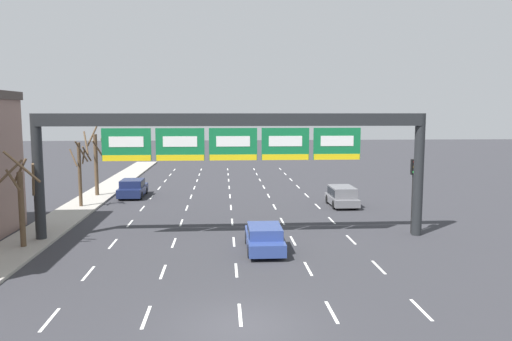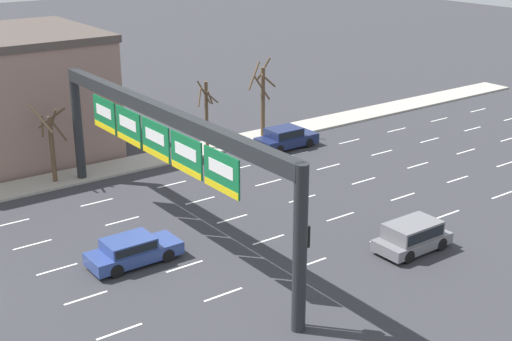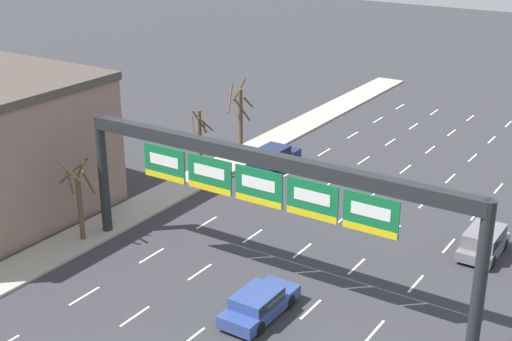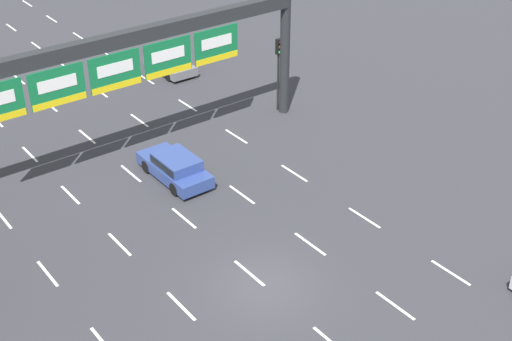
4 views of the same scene
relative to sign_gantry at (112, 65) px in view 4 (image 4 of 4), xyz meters
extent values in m
plane|color=#333338|center=(0.00, -11.83, -5.61)|extent=(220.00, 220.00, 0.00)
cube|color=white|center=(-6.60, -5.83, -5.60)|extent=(0.12, 2.00, 0.01)
cube|color=white|center=(-6.60, -0.83, -5.60)|extent=(0.12, 2.00, 0.01)
cube|color=white|center=(-3.30, -10.83, -5.60)|extent=(0.12, 2.00, 0.01)
cube|color=white|center=(-3.30, -5.83, -5.60)|extent=(0.12, 2.00, 0.01)
cube|color=white|center=(-3.30, -0.83, -5.60)|extent=(0.12, 2.00, 0.01)
cube|color=white|center=(-3.30, 4.17, -5.60)|extent=(0.12, 2.00, 0.01)
cube|color=white|center=(0.00, -10.83, -5.60)|extent=(0.12, 2.00, 0.01)
cube|color=white|center=(0.00, -5.83, -5.60)|extent=(0.12, 2.00, 0.01)
cube|color=white|center=(0.00, -0.83, -5.60)|extent=(0.12, 2.00, 0.01)
cube|color=white|center=(0.00, 4.17, -5.60)|extent=(0.12, 2.00, 0.01)
cube|color=white|center=(0.00, 9.17, -5.60)|extent=(0.12, 2.00, 0.01)
cube|color=white|center=(0.00, 14.17, -5.60)|extent=(0.12, 2.00, 0.01)
cube|color=white|center=(3.30, -15.83, -5.60)|extent=(0.12, 2.00, 0.01)
cube|color=white|center=(3.30, -10.83, -5.60)|extent=(0.12, 2.00, 0.01)
cube|color=white|center=(3.30, -5.83, -5.60)|extent=(0.12, 2.00, 0.01)
cube|color=white|center=(3.30, -0.83, -5.60)|extent=(0.12, 2.00, 0.01)
cube|color=white|center=(3.30, 4.17, -5.60)|extent=(0.12, 2.00, 0.01)
cube|color=white|center=(3.30, 9.17, -5.60)|extent=(0.12, 2.00, 0.01)
cube|color=white|center=(3.30, 14.17, -5.60)|extent=(0.12, 2.00, 0.01)
cube|color=white|center=(3.30, 19.17, -5.60)|extent=(0.12, 2.00, 0.01)
cube|color=white|center=(3.30, 24.17, -5.60)|extent=(0.12, 2.00, 0.01)
cube|color=white|center=(6.60, -15.83, -5.60)|extent=(0.12, 2.00, 0.01)
cube|color=white|center=(6.60, -10.83, -5.60)|extent=(0.12, 2.00, 0.01)
cube|color=white|center=(6.60, -5.83, -5.60)|extent=(0.12, 2.00, 0.01)
cube|color=white|center=(6.60, -0.83, -5.60)|extent=(0.12, 2.00, 0.01)
cube|color=white|center=(6.60, 4.17, -5.60)|extent=(0.12, 2.00, 0.01)
cube|color=white|center=(6.60, 9.17, -5.60)|extent=(0.12, 2.00, 0.01)
cube|color=white|center=(6.60, 14.17, -5.60)|extent=(0.12, 2.00, 0.01)
cube|color=white|center=(6.60, 19.17, -5.60)|extent=(0.12, 2.00, 0.01)
cube|color=white|center=(6.60, 24.17, -5.60)|extent=(0.12, 2.00, 0.01)
cube|color=white|center=(6.60, 29.17, -5.60)|extent=(0.12, 2.00, 0.01)
cylinder|color=#232628|center=(10.70, 0.05, -2.07)|extent=(0.57, 0.57, 7.08)
cube|color=#232628|center=(0.00, 0.05, 1.12)|extent=(21.40, 0.60, 0.70)
cube|color=#116B38|center=(-2.91, -0.29, -0.22)|extent=(2.66, 0.08, 1.79)
cube|color=white|center=(-2.91, -0.34, -0.06)|extent=(1.86, 0.02, 0.57)
cube|color=yellow|center=(-2.91, -0.34, -0.96)|extent=(2.60, 0.02, 0.32)
cube|color=#116B38|center=(0.00, -0.29, -0.22)|extent=(2.66, 0.08, 1.79)
cube|color=white|center=(0.00, -0.34, -0.06)|extent=(1.86, 0.02, 0.57)
cube|color=yellow|center=(0.00, -0.34, -0.96)|extent=(2.60, 0.02, 0.32)
cube|color=#116B38|center=(2.91, -0.29, -0.22)|extent=(2.66, 0.08, 1.79)
cube|color=white|center=(2.91, -0.34, -0.06)|extent=(1.86, 0.02, 0.57)
cube|color=yellow|center=(2.91, -0.34, -0.96)|extent=(2.60, 0.02, 0.32)
cube|color=#116B38|center=(5.81, -0.29, -0.22)|extent=(2.66, 0.08, 1.79)
cube|color=white|center=(5.81, -0.34, -0.06)|extent=(1.86, 0.02, 0.57)
cube|color=yellow|center=(5.81, -0.34, -0.96)|extent=(2.60, 0.02, 0.32)
cube|color=navy|center=(1.55, -2.55, -5.10)|extent=(1.82, 4.48, 0.61)
cube|color=navy|center=(1.55, -2.82, -4.53)|extent=(1.67, 2.33, 0.53)
cube|color=black|center=(1.55, -2.82, -4.53)|extent=(1.71, 2.14, 0.38)
cylinder|color=black|center=(0.73, -1.21, -5.28)|extent=(0.22, 0.66, 0.66)
cylinder|color=black|center=(2.37, -1.21, -5.28)|extent=(0.22, 0.66, 0.66)
cylinder|color=black|center=(0.73, -3.90, -5.28)|extent=(0.22, 0.66, 0.66)
cylinder|color=black|center=(2.37, -3.90, -5.28)|extent=(0.22, 0.66, 0.66)
cube|color=slate|center=(8.47, 9.19, -5.13)|extent=(1.86, 3.94, 0.55)
cube|color=slate|center=(8.47, 9.15, -4.48)|extent=(1.71, 2.76, 0.75)
cube|color=black|center=(8.47, 9.15, -4.48)|extent=(1.75, 2.54, 0.54)
cylinder|color=black|center=(7.63, 10.37, -5.28)|extent=(0.22, 0.66, 0.66)
cylinder|color=black|center=(9.31, 10.37, -5.28)|extent=(0.22, 0.66, 0.66)
cylinder|color=black|center=(7.63, 8.01, -5.28)|extent=(0.22, 0.66, 0.66)
cylinder|color=black|center=(9.31, 8.01, -5.28)|extent=(0.22, 0.66, 0.66)
cylinder|color=black|center=(10.55, 0.43, -3.85)|extent=(0.12, 0.12, 3.51)
cube|color=black|center=(10.55, 0.43, -1.65)|extent=(0.30, 0.24, 0.90)
sphere|color=#3D0E0C|center=(10.55, 0.30, -1.35)|extent=(0.20, 0.20, 0.20)
sphere|color=#412F0C|center=(10.55, 0.30, -1.65)|extent=(0.20, 0.20, 0.20)
sphere|color=green|center=(10.55, 0.30, -1.95)|extent=(0.20, 0.20, 0.20)
camera|label=1|loc=(-0.56, -27.81, 1.56)|focal=35.00mm
camera|label=2|loc=(29.71, -15.99, 10.12)|focal=50.00mm
camera|label=3|loc=(17.01, -26.66, 12.74)|focal=50.00mm
camera|label=4|loc=(-13.70, -29.24, 12.96)|focal=50.00mm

